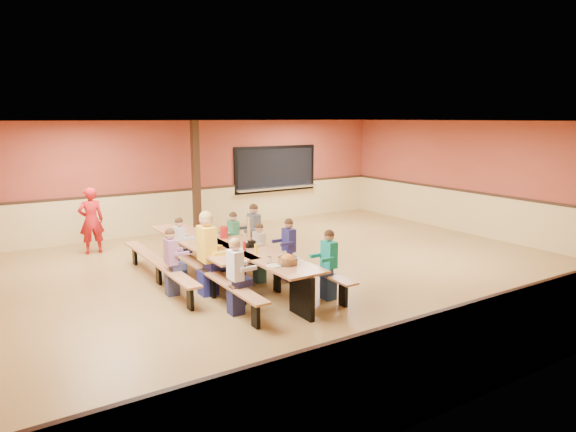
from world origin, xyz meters
TOP-DOWN VIEW (x-y plane):
  - ground at (0.00, 0.00)m, footprint 12.00×12.00m
  - room_envelope at (0.00, 0.00)m, footprint 12.04×10.04m
  - kitchen_pass_through at (2.60, 4.96)m, footprint 2.78×0.28m
  - structural_post at (-0.20, 4.40)m, footprint 0.18×0.18m
  - cafeteria_table_main at (-1.12, -0.42)m, footprint 1.91×3.70m
  - cafeteria_table_second at (-1.66, 0.79)m, footprint 1.91×3.70m
  - seated_child_white_left at (-1.94, -1.32)m, footprint 0.37×0.31m
  - seated_adult_yellow at (-1.94, -0.23)m, footprint 0.49×0.40m
  - seated_child_grey_left at (-1.94, 1.09)m, footprint 0.34×0.28m
  - seated_child_teal_right at (-0.29, -1.56)m, footprint 0.36×0.30m
  - seated_child_navy_right at (-0.29, -0.30)m, footprint 0.35×0.29m
  - seated_child_char_right at (-0.29, 1.08)m, footprint 0.40×0.32m
  - seated_child_purple_sec at (-2.49, 0.08)m, footprint 0.35×0.29m
  - seated_child_green_sec at (-0.84, 0.96)m, footprint 0.35×0.29m
  - seated_child_tan_sec at (-0.84, -0.12)m, footprint 0.33×0.27m
  - standing_woman at (-3.03, 3.79)m, footprint 0.56×0.37m
  - punch_pitcher at (-1.17, 0.69)m, footprint 0.16×0.16m
  - chip_bowl at (-1.11, -1.55)m, footprint 0.32×0.32m
  - napkin_dispenser at (-1.07, -0.25)m, footprint 0.10×0.14m
  - condiment_mustard at (-1.22, -0.69)m, footprint 0.06×0.06m
  - condiment_ketchup at (-1.30, -0.40)m, footprint 0.06×0.06m
  - table_paddle at (-1.10, -0.21)m, footprint 0.16×0.16m
  - place_settings at (-1.12, -0.42)m, footprint 0.65×3.30m

SIDE VIEW (x-z plane):
  - ground at x=0.00m, z-range 0.00..0.00m
  - cafeteria_table_main at x=-1.12m, z-range 0.16..0.90m
  - cafeteria_table_second at x=-1.66m, z-range 0.16..0.90m
  - seated_child_tan_sec at x=-0.84m, z-range 0.00..1.13m
  - seated_child_grey_left at x=-1.94m, z-range 0.00..1.14m
  - seated_child_green_sec at x=-0.84m, z-range 0.00..1.17m
  - seated_child_navy_right at x=-0.29m, z-range 0.00..1.18m
  - seated_child_purple_sec at x=-2.49m, z-range 0.00..1.18m
  - seated_child_teal_right at x=-0.29m, z-range 0.00..1.20m
  - seated_child_white_left at x=-1.94m, z-range 0.00..1.22m
  - seated_child_char_right at x=-0.29m, z-range 0.00..1.26m
  - room_envelope at x=0.00m, z-range -0.82..2.20m
  - seated_adult_yellow at x=-1.94m, z-range 0.00..1.47m
  - standing_woman at x=-3.03m, z-range 0.00..1.53m
  - place_settings at x=-1.12m, z-range 0.74..0.85m
  - napkin_dispenser at x=-1.07m, z-range 0.74..0.87m
  - chip_bowl at x=-1.11m, z-range 0.74..0.89m
  - condiment_mustard at x=-1.22m, z-range 0.74..0.91m
  - condiment_ketchup at x=-1.30m, z-range 0.74..0.91m
  - punch_pitcher at x=-1.17m, z-range 0.74..0.96m
  - table_paddle at x=-1.10m, z-range 0.60..1.16m
  - kitchen_pass_through at x=2.60m, z-range 0.80..2.18m
  - structural_post at x=-0.20m, z-range 0.00..3.00m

